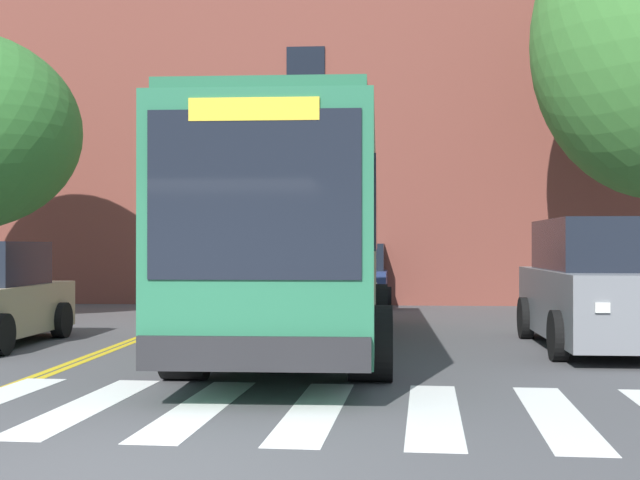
% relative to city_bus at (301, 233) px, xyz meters
% --- Properties ---
extents(ground_plane, '(120.00, 120.00, 0.00)m').
position_rel_city_bus_xyz_m(ground_plane, '(-0.69, -8.11, -1.93)').
color(ground_plane, '#4C4C4F').
extents(crosswalk, '(11.73, 4.05, 0.01)m').
position_rel_city_bus_xyz_m(crosswalk, '(0.04, -5.50, -1.93)').
color(crosswalk, white).
rests_on(crosswalk, ground).
extents(lane_line_yellow_inner, '(0.12, 36.00, 0.01)m').
position_rel_city_bus_xyz_m(lane_line_yellow_inner, '(-3.21, 8.50, -1.93)').
color(lane_line_yellow_inner, gold).
rests_on(lane_line_yellow_inner, ground).
extents(lane_line_yellow_outer, '(0.12, 36.00, 0.01)m').
position_rel_city_bus_xyz_m(lane_line_yellow_outer, '(-3.05, 8.50, -1.93)').
color(lane_line_yellow_outer, gold).
rests_on(lane_line_yellow_outer, ground).
extents(city_bus, '(2.97, 11.44, 3.52)m').
position_rel_city_bus_xyz_m(city_bus, '(0.00, 0.00, 0.00)').
color(city_bus, '#28704C').
rests_on(city_bus, ground).
extents(car_grey_far_lane, '(2.25, 5.25, 2.15)m').
position_rel_city_bus_xyz_m(car_grey_far_lane, '(4.97, 0.27, -0.90)').
color(car_grey_far_lane, slate).
rests_on(car_grey_far_lane, ground).
extents(car_navy_behind_bus, '(1.98, 3.86, 1.77)m').
position_rel_city_bus_xyz_m(car_navy_behind_bus, '(0.65, 10.56, -1.12)').
color(car_navy_behind_bus, navy).
rests_on(car_navy_behind_bus, ground).
extents(building_facade, '(38.91, 9.63, 12.71)m').
position_rel_city_bus_xyz_m(building_facade, '(-0.87, 15.45, 4.43)').
color(building_facade, brown).
rests_on(building_facade, ground).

